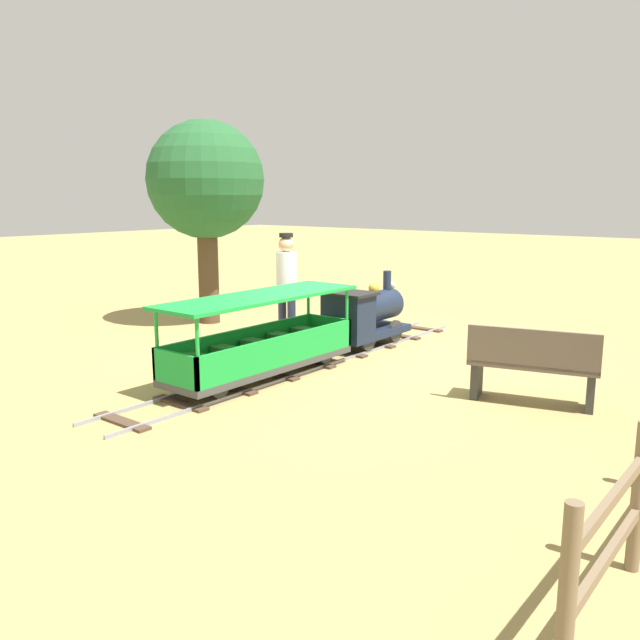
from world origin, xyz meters
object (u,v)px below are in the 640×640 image
Objects in this scene: passenger_car at (262,345)px; locomotive at (364,314)px; oak_tree_near at (205,182)px; park_bench at (533,366)px; conductor_person at (287,279)px.

locomotive is at bearing 90.00° from passenger_car.
locomotive is at bearing 1.75° from oak_tree_near.
locomotive reaches higher than park_bench.
park_bench is (2.84, 1.05, -0.00)m from passenger_car.
conductor_person is at bearing 172.05° from park_bench.
passenger_car is 1.99× the size of park_bench.
conductor_person reaches higher than park_bench.
passenger_car is at bearing -32.52° from oak_tree_near.
park_bench is at bearing -7.95° from conductor_person.
locomotive is 0.89× the size of conductor_person.
oak_tree_near reaches higher than conductor_person.
locomotive is 3.03m from park_bench.
park_bench is 6.38m from oak_tree_near.
conductor_person is at bearing -152.75° from locomotive.
conductor_person reaches higher than passenger_car.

